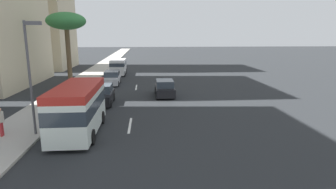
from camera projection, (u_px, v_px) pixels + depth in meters
ground_plane at (137, 83)px, 34.72m from camera, size 198.00×198.00×0.00m
sidewalk_right at (81, 83)px, 34.16m from camera, size 162.00×3.61×0.15m
lane_stripe_mid at (130, 125)px, 18.47m from camera, size 3.20×0.16×0.01m
lane_stripe_far at (136, 87)px, 31.62m from camera, size 3.20×0.16×0.01m
minibus_lead at (78, 107)px, 16.67m from camera, size 6.32×2.41×2.96m
car_second at (165, 88)px, 27.10m from camera, size 4.14×1.83×1.59m
car_third at (112, 78)px, 33.42m from camera, size 4.51×1.84×1.59m
van_fourth at (118, 66)px, 41.21m from camera, size 5.30×2.17×2.28m
car_fifth at (102, 95)px, 24.08m from camera, size 4.02×1.81×1.67m
pedestrian_near_lamp at (0, 121)px, 15.92m from camera, size 0.39×0.35×1.69m
palm_tree at (66, 23)px, 31.52m from camera, size 4.39×4.39×8.23m
street_lamp at (31, 66)px, 15.61m from camera, size 0.24×0.97×6.52m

